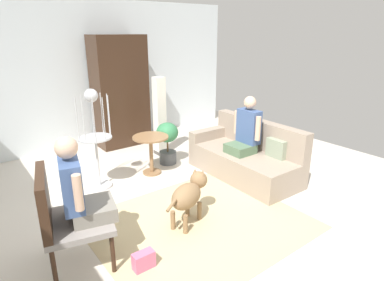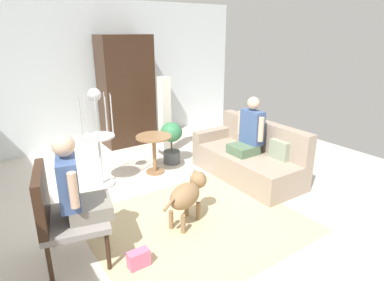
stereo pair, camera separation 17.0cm
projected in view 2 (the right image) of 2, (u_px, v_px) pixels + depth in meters
The scene contains 14 objects.
ground_plane at pixel (186, 212), 4.20m from camera, with size 7.93×7.93×0.00m, color beige.
back_wall at pixel (90, 75), 6.37m from camera, with size 6.77×0.12×2.79m, color silver.
area_rug at pixel (197, 223), 3.95m from camera, with size 2.44×2.07×0.01m, color #C6B284.
couch at pixel (249, 158), 5.17m from camera, with size 0.87×1.83×0.87m.
armchair at pixel (59, 210), 3.14m from camera, with size 0.76×0.81×1.01m.
person_on_couch at pixel (249, 131), 4.99m from camera, with size 0.45×0.53×0.87m.
person_on_armchair at pixel (75, 186), 3.13m from camera, with size 0.55×0.56×0.85m.
round_end_table at pixel (154, 147), 5.23m from camera, with size 0.57×0.57×0.63m.
dog at pixel (188, 194), 3.87m from camera, with size 0.77×0.45×0.60m.
bird_cage_stand at pixel (98, 133), 4.67m from camera, with size 0.47×0.47×1.47m.
potted_plant at pixel (171, 139), 5.62m from camera, with size 0.38×0.38×0.74m.
column_lamp at pixel (165, 117), 5.99m from camera, with size 0.20×0.20×1.44m.
armoire_cabinet at pixel (127, 91), 6.46m from camera, with size 1.01×0.56×2.15m, color #382316.
handbag at pixel (139, 259), 3.20m from camera, with size 0.22×0.11×0.18m, color #D8668C.
Camera 2 is at (-2.03, -3.07, 2.22)m, focal length 30.47 mm.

